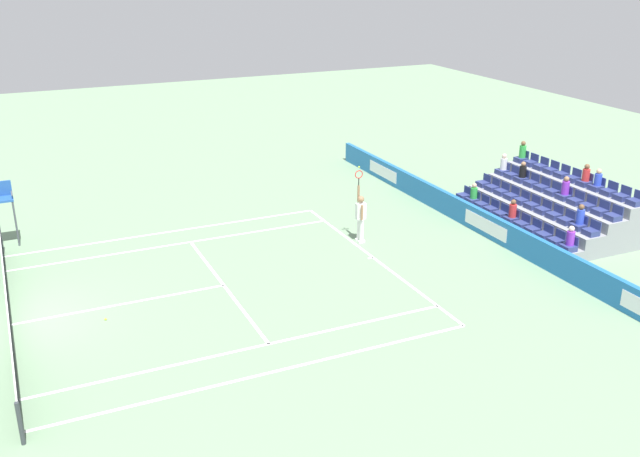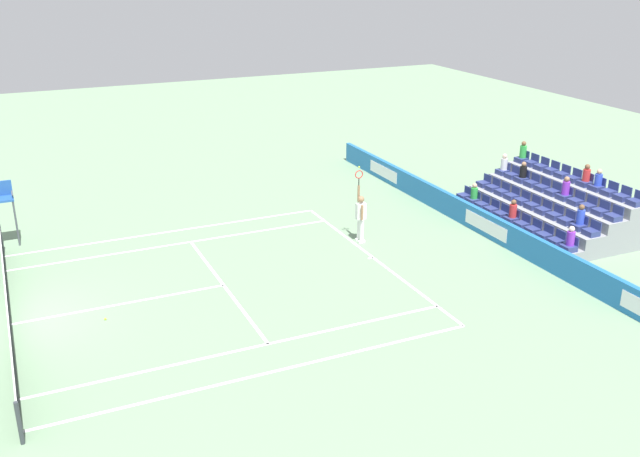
{
  "view_description": "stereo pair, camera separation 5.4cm",
  "coord_description": "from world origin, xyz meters",
  "px_view_note": "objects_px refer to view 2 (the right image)",
  "views": [
    {
      "loc": [
        -20.4,
        -0.53,
        9.99
      ],
      "look_at": [
        0.78,
        -10.18,
        1.1
      ],
      "focal_mm": 40.24,
      "sensor_mm": 36.0,
      "label": 1
    },
    {
      "loc": [
        -20.42,
        -0.58,
        9.99
      ],
      "look_at": [
        0.78,
        -10.18,
        1.1
      ],
      "focal_mm": 40.24,
      "sensor_mm": 36.0,
      "label": 2
    }
  ],
  "objects_px": {
    "loose_tennis_ball": "(105,319)",
    "tennis_player": "(361,216)",
    "umpire_chair": "(4,204)",
    "tennis_net": "(8,309)"
  },
  "relations": [
    {
      "from": "tennis_player",
      "to": "loose_tennis_ball",
      "type": "relative_size",
      "value": 41.97
    },
    {
      "from": "tennis_player",
      "to": "loose_tennis_ball",
      "type": "distance_m",
      "value": 9.98
    },
    {
      "from": "tennis_net",
      "to": "umpire_chair",
      "type": "xyz_separation_m",
      "value": [
        6.76,
        -0.28,
        1.03
      ]
    },
    {
      "from": "umpire_chair",
      "to": "loose_tennis_ball",
      "type": "xyz_separation_m",
      "value": [
        -7.61,
        -2.26,
        -1.49
      ]
    },
    {
      "from": "tennis_player",
      "to": "loose_tennis_ball",
      "type": "height_order",
      "value": "tennis_player"
    },
    {
      "from": "loose_tennis_ball",
      "to": "tennis_player",
      "type": "bearing_deg",
      "value": -75.93
    },
    {
      "from": "umpire_chair",
      "to": "tennis_player",
      "type": "bearing_deg",
      "value": -113.56
    },
    {
      "from": "umpire_chair",
      "to": "loose_tennis_ball",
      "type": "bearing_deg",
      "value": -163.43
    },
    {
      "from": "tennis_net",
      "to": "umpire_chair",
      "type": "height_order",
      "value": "umpire_chair"
    },
    {
      "from": "umpire_chair",
      "to": "loose_tennis_ball",
      "type": "height_order",
      "value": "umpire_chair"
    }
  ]
}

